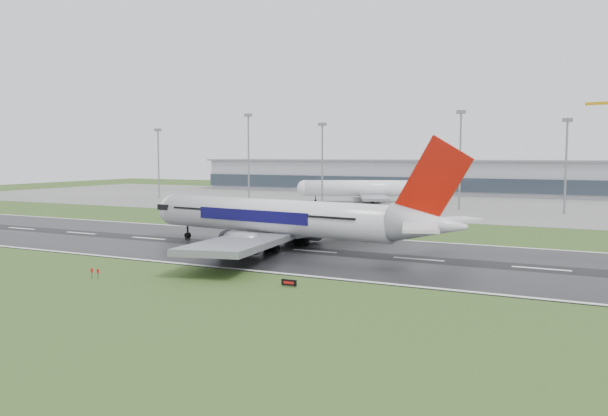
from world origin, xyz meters
The scene contains 12 objects.
ground centered at (0.00, 0.00, 0.00)m, with size 520.00×520.00×0.00m, color #2C481A.
runway centered at (0.00, 0.00, 0.05)m, with size 400.00×45.00×0.10m, color black.
apron centered at (0.00, 125.00, 0.04)m, with size 400.00×130.00×0.08m, color slate.
terminal centered at (0.00, 185.00, 7.50)m, with size 240.00×36.00×15.00m, color #999AA4.
main_airliner centered at (14.69, 0.61, 10.30)m, with size 69.07×65.78×20.39m, color silver, non-canonical shape.
parked_airliner centered at (-11.67, 116.37, 8.73)m, with size 59.04×54.97×17.31m, color white, non-canonical shape.
runway_sign centered at (29.95, -29.38, 0.52)m, with size 2.30×0.26×1.04m, color black, non-canonical shape.
floodmast_0 centered at (-99.86, 100.00, 13.95)m, with size 0.64×0.64×27.89m, color gray.
floodmast_1 centered at (-55.71, 100.00, 16.39)m, with size 0.64×0.64×32.78m, color gray.
floodmast_2 centered at (-24.32, 100.00, 14.30)m, with size 0.64×0.64×28.59m, color gray.
floodmast_3 centered at (25.51, 100.00, 15.74)m, with size 0.64×0.64×31.49m, color gray.
floodmast_4 centered at (57.59, 100.00, 14.05)m, with size 0.64×0.64×28.11m, color gray.
Camera 1 is at (68.69, -103.01, 18.23)m, focal length 36.12 mm.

